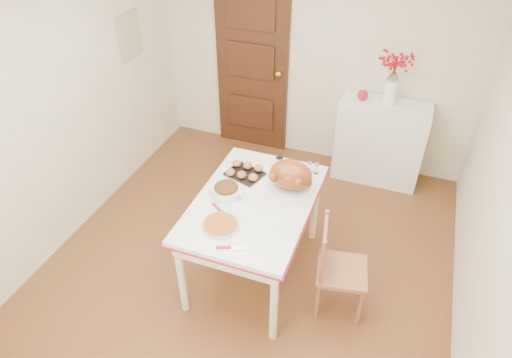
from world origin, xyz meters
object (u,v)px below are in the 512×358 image
at_px(sideboard, 380,142).
at_px(kitchen_table, 254,237).
at_px(turkey_platter, 291,176).
at_px(chair_oak, 342,269).
at_px(pumpkin_pie, 220,224).

distance_m(sideboard, kitchen_table, 1.96).
bearing_deg(turkey_platter, chair_oak, -19.79).
distance_m(turkey_platter, pumpkin_pie, 0.72).
relative_size(chair_oak, turkey_platter, 2.13).
bearing_deg(sideboard, kitchen_table, -113.46).
xyz_separation_m(chair_oak, pumpkin_pie, (-0.90, -0.25, 0.40)).
height_order(sideboard, pumpkin_pie, sideboard).
bearing_deg(pumpkin_pie, sideboard, 67.41).
distance_m(sideboard, turkey_platter, 1.71).
xyz_separation_m(kitchen_table, pumpkin_pie, (-0.12, -0.37, 0.43)).
bearing_deg(chair_oak, pumpkin_pie, 95.41).
bearing_deg(sideboard, turkey_platter, -109.79).
xyz_separation_m(chair_oak, turkey_platter, (-0.55, 0.37, 0.50)).
xyz_separation_m(kitchen_table, chair_oak, (0.78, -0.12, 0.03)).
height_order(kitchen_table, turkey_platter, turkey_platter).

